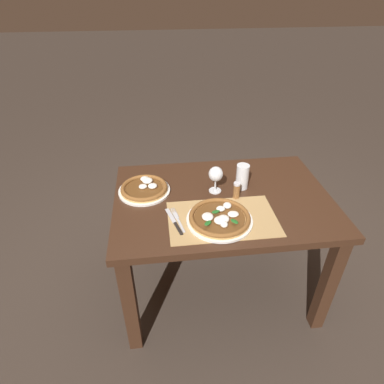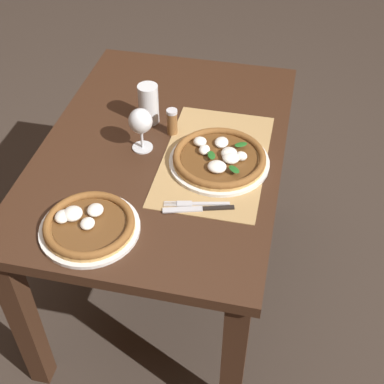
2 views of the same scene
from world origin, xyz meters
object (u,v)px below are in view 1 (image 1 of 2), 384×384
object	(u,v)px
pizza_far	(144,188)
fork	(178,219)
wine_glass	(216,175)
knife	(174,221)
pint_glass	(242,177)
pizza_near	(220,218)
pepper_shaker	(237,190)

from	to	relation	value
pizza_far	fork	bearing A→B (deg)	-59.54
pizza_far	fork	distance (m)	0.33
wine_glass	knife	xyz separation A→B (m)	(-0.25, -0.25, -0.10)
wine_glass	pint_glass	world-z (taller)	wine_glass
pizza_near	pepper_shaker	world-z (taller)	pepper_shaker
pizza_far	pepper_shaker	distance (m)	0.52
knife	pepper_shaker	distance (m)	0.39
pint_glass	fork	xyz separation A→B (m)	(-0.39, -0.25, -0.06)
pizza_near	pizza_far	world-z (taller)	pizza_near
pizza_far	fork	xyz separation A→B (m)	(0.16, -0.28, -0.01)
fork	wine_glass	bearing A→B (deg)	45.51
pizza_near	wine_glass	xyz separation A→B (m)	(0.03, 0.27, 0.08)
pint_glass	knife	size ratio (longest dim) A/B	0.69
fork	knife	world-z (taller)	knife
pepper_shaker	pint_glass	bearing A→B (deg)	61.02
pepper_shaker	pizza_far	bearing A→B (deg)	166.03
pizza_far	wine_glass	xyz separation A→B (m)	(0.40, -0.04, 0.09)
pint_glass	pizza_far	bearing A→B (deg)	177.35
pizza_near	fork	size ratio (longest dim) A/B	1.66
pint_glass	knife	bearing A→B (deg)	-147.01
pepper_shaker	pizza_near	bearing A→B (deg)	-124.12
wine_glass	pepper_shaker	xyz separation A→B (m)	(0.10, -0.08, -0.06)
pizza_far	fork	world-z (taller)	pizza_far
pizza_near	knife	world-z (taller)	pizza_near
pizza_near	pepper_shaker	xyz separation A→B (m)	(0.13, 0.19, 0.03)
wine_glass	fork	distance (m)	0.35
pizza_far	pint_glass	world-z (taller)	pint_glass
pizza_far	wine_glass	bearing A→B (deg)	-6.45
pizza_far	wine_glass	size ratio (longest dim) A/B	1.88
pepper_shaker	fork	bearing A→B (deg)	-154.93
fork	knife	bearing A→B (deg)	-152.35
pizza_near	pizza_far	xyz separation A→B (m)	(-0.37, 0.31, -0.00)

